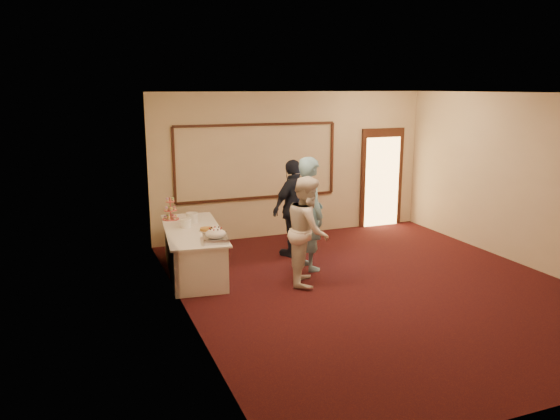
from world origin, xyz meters
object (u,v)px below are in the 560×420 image
object	(u,v)px
pavlova_tray	(216,235)
plate_stack_a	(186,223)
buffet_table	(194,251)
cupcake_stand	(171,211)
tart	(207,230)
plate_stack_b	(192,218)
man	(310,214)
guest	(294,208)
woman	(308,230)

from	to	relation	value
pavlova_tray	plate_stack_a	distance (m)	1.01
buffet_table	plate_stack_a	world-z (taller)	plate_stack_a
cupcake_stand	tart	world-z (taller)	cupcake_stand
plate_stack_b	man	distance (m)	2.06
pavlova_tray	tart	size ratio (longest dim) A/B	2.30
pavlova_tray	plate_stack_a	world-z (taller)	pavlova_tray
pavlova_tray	tart	bearing A→B (deg)	89.15
plate_stack_b	man	xyz separation A→B (m)	(1.84, -0.91, 0.12)
man	guest	size ratio (longest dim) A/B	1.08
pavlova_tray	man	bearing A→B (deg)	11.70
plate_stack_a	woman	distance (m)	2.10
plate_stack_a	tart	distance (m)	0.45
tart	pavlova_tray	bearing A→B (deg)	-90.85
guest	woman	bearing A→B (deg)	50.85
tart	woman	bearing A→B (deg)	-32.37
plate_stack_a	woman	xyz separation A→B (m)	(1.69, -1.25, 0.02)
plate_stack_b	guest	distance (m)	1.89
man	guest	world-z (taller)	man
cupcake_stand	tart	distance (m)	1.12
plate_stack_a	man	xyz separation A→B (m)	(2.01, -0.61, 0.13)
man	plate_stack_b	bearing A→B (deg)	62.24
plate_stack_a	man	distance (m)	2.10
tart	woman	size ratio (longest dim) A/B	0.15
buffet_table	cupcake_stand	world-z (taller)	cupcake_stand
buffet_table	man	size ratio (longest dim) A/B	1.25
tart	cupcake_stand	bearing A→B (deg)	111.27
cupcake_stand	plate_stack_b	bearing A→B (deg)	-51.33
woman	buffet_table	bearing A→B (deg)	79.07
buffet_table	plate_stack_a	xyz separation A→B (m)	(-0.09, 0.13, 0.46)
woman	plate_stack_a	bearing A→B (deg)	77.51
pavlova_tray	cupcake_stand	distance (m)	1.70
cupcake_stand	plate_stack_a	size ratio (longest dim) A/B	2.33
plate_stack_b	woman	distance (m)	2.17
buffet_table	cupcake_stand	size ratio (longest dim) A/B	5.58
tart	woman	distance (m)	1.68
man	woman	xyz separation A→B (m)	(-0.32, -0.64, -0.11)
cupcake_stand	man	world-z (taller)	man
pavlova_tray	woman	world-z (taller)	woman
pavlova_tray	guest	bearing A→B (deg)	33.07
plate_stack_b	tart	world-z (taller)	plate_stack_b
tart	woman	xyz separation A→B (m)	(1.42, -0.90, 0.07)
plate_stack_a	guest	size ratio (longest dim) A/B	0.10
cupcake_stand	guest	distance (m)	2.25
woman	guest	world-z (taller)	guest
buffet_table	man	xyz separation A→B (m)	(1.92, -0.48, 0.59)
cupcake_stand	man	xyz separation A→B (m)	(2.14, -1.29, 0.05)
tart	guest	xyz separation A→B (m)	(1.79, 0.56, 0.11)
cupcake_stand	woman	world-z (taller)	woman
man	guest	distance (m)	0.82
pavlova_tray	guest	distance (m)	2.15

